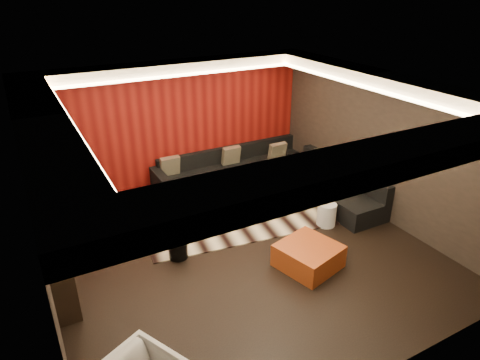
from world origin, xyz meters
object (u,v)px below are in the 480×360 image
drum_stool (178,248)px  white_side_table (327,214)px  coffee_table (283,193)px  orange_ottoman (308,256)px  sectional_sofa (269,178)px

drum_stool → white_side_table: white_side_table is taller
white_side_table → coffee_table: bearing=93.6°
orange_ottoman → sectional_sofa: bearing=70.5°
coffee_table → white_side_table: 1.33m
orange_ottoman → sectional_sofa: sectional_sofa is taller
coffee_table → orange_ottoman: (-1.00, -2.21, 0.08)m
white_side_table → sectional_sofa: (-0.11, 1.85, 0.04)m
coffee_table → drum_stool: bearing=-160.3°
coffee_table → white_side_table: size_ratio=2.48×
orange_ottoman → sectional_sofa: (0.97, 2.73, 0.07)m
drum_stool → sectional_sofa: sectional_sofa is taller
drum_stool → white_side_table: size_ratio=0.84×
white_side_table → sectional_sofa: size_ratio=0.12×
orange_ottoman → coffee_table: bearing=65.7°
drum_stool → orange_ottoman: size_ratio=0.43×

